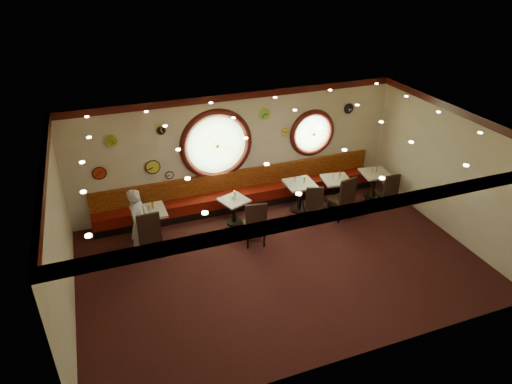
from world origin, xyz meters
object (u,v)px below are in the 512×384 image
object	(u,v)px
chair_c	(314,201)
condiment_b_salt	(233,197)
table_b	(234,208)
condiment_e_pepper	(376,172)
condiment_d_bottle	(340,174)
condiment_d_salt	(333,177)
table_a	(150,222)
condiment_b_bottle	(235,194)
condiment_e_bottle	(377,170)
table_d	(336,188)
condiment_a_bottle	(153,205)
condiment_e_salt	(372,171)
chair_e	(389,189)
waiter	(139,223)
condiment_b_pepper	(235,197)
condiment_c_bottle	(305,179)
chair_a	(149,231)
condiment_a_salt	(144,208)
table_c	(300,193)
chair_d	(344,196)
table_e	(374,182)
condiment_c_pepper	(304,182)
chair_b	(255,221)
condiment_d_pepper	(339,177)
condiment_a_pepper	(149,208)
condiment_c_salt	(295,180)

from	to	relation	value
chair_c	condiment_b_salt	bearing A→B (deg)	178.80
table_b	condiment_e_pepper	size ratio (longest dim) A/B	9.68
condiment_d_bottle	condiment_d_salt	bearing A→B (deg)	-167.82
table_a	table_b	xyz separation A→B (m)	(2.16, 0.04, -0.09)
condiment_b_bottle	condiment_e_bottle	xyz separation A→B (m)	(4.17, -0.17, 0.08)
table_d	condiment_d_bottle	world-z (taller)	condiment_d_bottle
condiment_a_bottle	condiment_e_salt	size ratio (longest dim) A/B	1.77
chair_e	waiter	distance (m)	6.65
condiment_b_bottle	condiment_d_bottle	world-z (taller)	condiment_d_bottle
table_a	condiment_b_pepper	size ratio (longest dim) A/B	8.50
chair_c	condiment_a_bottle	size ratio (longest dim) A/B	3.77
condiment_c_bottle	waiter	bearing A→B (deg)	-172.65
condiment_d_salt	condiment_b_salt	bearing A→B (deg)	179.71
condiment_c_bottle	chair_a	bearing A→B (deg)	-170.05
condiment_e_bottle	waiter	bearing A→B (deg)	-176.06
condiment_d_bottle	condiment_e_pepper	xyz separation A→B (m)	(1.05, -0.20, -0.03)
chair_c	condiment_c_bottle	size ratio (longest dim) A/B	4.11
table_a	condiment_a_salt	distance (m)	0.39
table_c	table_d	size ratio (longest dim) A/B	0.99
table_d	chair_d	xyz separation A→B (m)	(-0.19, -0.76, 0.20)
chair_c	condiment_e_pepper	bearing A→B (deg)	29.98
condiment_b_pepper	condiment_a_salt	bearing A→B (deg)	179.36
table_b	condiment_e_pepper	distance (m)	4.19
condiment_d_bottle	condiment_e_bottle	bearing A→B (deg)	-7.11
chair_a	condiment_b_salt	distance (m)	2.37
chair_d	condiment_d_bottle	world-z (taller)	chair_d
table_c	table_e	xyz separation A→B (m)	(2.27, -0.13, -0.01)
table_d	condiment_b_salt	size ratio (longest dim) A/B	7.56
table_b	condiment_c_bottle	size ratio (longest dim) A/B	5.18
chair_e	condiment_d_bottle	xyz separation A→B (m)	(-1.07, 0.82, 0.27)
chair_a	condiment_c_pepper	world-z (taller)	chair_a
condiment_b_salt	condiment_c_pepper	world-z (taller)	condiment_c_pepper
condiment_c_bottle	condiment_d_bottle	world-z (taller)	condiment_c_bottle
waiter	condiment_d_salt	bearing A→B (deg)	-50.38
chair_b	condiment_d_pepper	xyz separation A→B (m)	(2.85, 1.07, 0.16)
condiment_a_pepper	condiment_a_salt	bearing A→B (deg)	156.95
table_e	chair_b	bearing A→B (deg)	-165.50
condiment_a_pepper	condiment_a_bottle	distance (m)	0.12
chair_a	chair_c	bearing A→B (deg)	-1.51
condiment_a_salt	chair_d	bearing A→B (deg)	-9.49
condiment_b_pepper	condiment_d_pepper	size ratio (longest dim) A/B	1.06
condiment_a_salt	condiment_d_bottle	bearing A→B (deg)	0.44
table_b	table_c	xyz separation A→B (m)	(1.89, 0.03, 0.08)
condiment_c_salt	condiment_b_bottle	size ratio (longest dim) A/B	0.64
condiment_a_bottle	condiment_e_pepper	size ratio (longest dim) A/B	2.04
condiment_b_pepper	condiment_e_salt	bearing A→B (deg)	-0.97
condiment_c_salt	condiment_b_pepper	distance (m)	1.77
chair_e	table_b	bearing A→B (deg)	172.99
chair_b	condiment_c_bottle	world-z (taller)	chair_b
table_d	condiment_c_bottle	world-z (taller)	condiment_c_bottle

